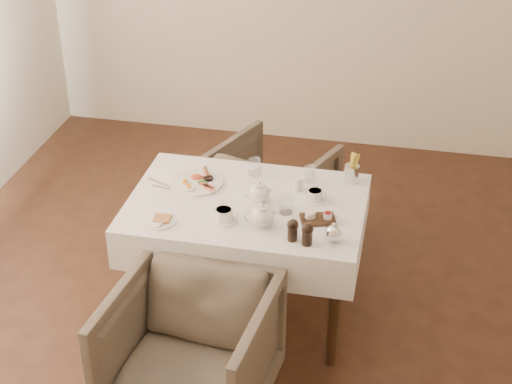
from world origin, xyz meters
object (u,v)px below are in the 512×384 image
object	(u,v)px
table	(247,220)
breakfast_plate	(197,182)
armchair_near	(190,353)
armchair_far	(272,191)
teapot_centre	(259,192)

from	to	relation	value
table	breakfast_plate	size ratio (longest dim) A/B	4.27
armchair_near	armchair_far	world-z (taller)	armchair_near
table	armchair_far	distance (m)	0.91
table	armchair_far	size ratio (longest dim) A/B	1.81
table	armchair_near	bearing A→B (deg)	-97.67
armchair_near	table	bearing A→B (deg)	88.82
table	breakfast_plate	world-z (taller)	breakfast_plate
table	teapot_centre	distance (m)	0.19
armchair_far	teapot_centre	world-z (taller)	teapot_centre
table	armchair_far	xyz separation A→B (m)	(-0.02, 0.86, -0.32)
armchair_near	teapot_centre	size ratio (longest dim) A/B	4.84
teapot_centre	armchair_far	bearing A→B (deg)	77.20
armchair_near	breakfast_plate	size ratio (longest dim) A/B	2.57
armchair_near	breakfast_plate	bearing A→B (deg)	109.29
armchair_near	teapot_centre	xyz separation A→B (m)	(0.17, 0.80, 0.47)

